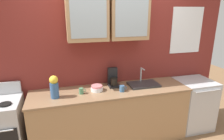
# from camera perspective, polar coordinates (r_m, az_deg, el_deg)

# --- Properties ---
(ground_plane) EXTENTS (10.00, 10.00, 0.00)m
(ground_plane) POSITION_cam_1_polar(r_m,az_deg,el_deg) (3.42, -0.28, -19.58)
(ground_plane) COLOR brown
(back_wall_unit) EXTENTS (4.13, 0.43, 2.62)m
(back_wall_unit) POSITION_cam_1_polar(r_m,az_deg,el_deg) (3.11, -1.78, 6.25)
(back_wall_unit) COLOR maroon
(back_wall_unit) RESTS_ON ground_plane
(counter) EXTENTS (2.41, 0.63, 0.88)m
(counter) POSITION_cam_1_polar(r_m,az_deg,el_deg) (3.17, -0.29, -13.18)
(counter) COLOR #A87F56
(counter) RESTS_ON ground_plane
(stove_range) EXTENTS (0.58, 0.61, 1.06)m
(stove_range) POSITION_cam_1_polar(r_m,az_deg,el_deg) (3.20, -29.56, -15.23)
(stove_range) COLOR silver
(stove_range) RESTS_ON ground_plane
(sink_faucet) EXTENTS (0.48, 0.31, 0.27)m
(sink_faucet) POSITION_cam_1_polar(r_m,az_deg,el_deg) (3.19, 9.21, -4.04)
(sink_faucet) COLOR #2D2D30
(sink_faucet) RESTS_ON counter
(bowl_stack) EXTENTS (0.18, 0.18, 0.08)m
(bowl_stack) POSITION_cam_1_polar(r_m,az_deg,el_deg) (2.94, -4.46, -5.30)
(bowl_stack) COLOR white
(bowl_stack) RESTS_ON counter
(vase) EXTENTS (0.12, 0.12, 0.32)m
(vase) POSITION_cam_1_polar(r_m,az_deg,el_deg) (2.78, -16.54, -4.72)
(vase) COLOR #33598C
(vase) RESTS_ON counter
(cup_near_sink) EXTENTS (0.11, 0.07, 0.09)m
(cup_near_sink) POSITION_cam_1_polar(r_m,az_deg,el_deg) (2.91, 2.98, -5.44)
(cup_near_sink) COLOR #38608C
(cup_near_sink) RESTS_ON counter
(cup_near_bowls) EXTENTS (0.10, 0.07, 0.09)m
(cup_near_bowls) POSITION_cam_1_polar(r_m,az_deg,el_deg) (2.86, -8.93, -6.06)
(cup_near_bowls) COLOR #4C7F59
(cup_near_bowls) RESTS_ON counter
(dishwasher) EXTENTS (0.61, 0.62, 0.88)m
(dishwasher) POSITION_cam_1_polar(r_m,az_deg,el_deg) (3.81, 22.50, -9.16)
(dishwasher) COLOR silver
(dishwasher) RESTS_ON ground_plane
(coffee_maker) EXTENTS (0.17, 0.20, 0.29)m
(coffee_maker) POSITION_cam_1_polar(r_m,az_deg,el_deg) (3.10, 0.33, -2.71)
(coffee_maker) COLOR black
(coffee_maker) RESTS_ON counter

